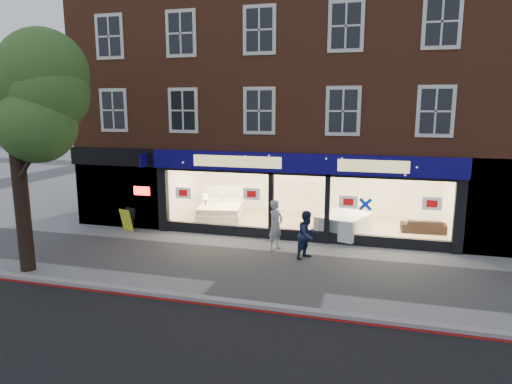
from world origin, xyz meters
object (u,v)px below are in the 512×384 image
at_px(pedestrian_grey, 276,225).
at_px(mattress_stack, 344,225).
at_px(pedestrian_blue, 307,235).
at_px(a_board, 128,220).
at_px(sofa, 424,226).
at_px(display_bed, 221,211).

bearing_deg(pedestrian_grey, mattress_stack, -20.72).
distance_m(pedestrian_grey, pedestrian_blue, 1.33).
height_order(a_board, pedestrian_blue, pedestrian_blue).
bearing_deg(mattress_stack, pedestrian_grey, -134.10).
xyz_separation_m(pedestrian_grey, pedestrian_blue, (1.19, -0.59, -0.09)).
height_order(mattress_stack, sofa, mattress_stack).
xyz_separation_m(display_bed, a_board, (-3.10, -2.49, -0.00)).
bearing_deg(display_bed, sofa, -10.52).
xyz_separation_m(display_bed, pedestrian_grey, (3.23, -3.33, 0.43)).
bearing_deg(mattress_stack, sofa, 21.32).
height_order(mattress_stack, a_board, a_board).
xyz_separation_m(display_bed, mattress_stack, (5.40, -1.10, 0.03)).
bearing_deg(pedestrian_blue, mattress_stack, 8.47).
relative_size(mattress_stack, sofa, 1.39).
height_order(sofa, pedestrian_grey, pedestrian_grey).
height_order(sofa, pedestrian_blue, pedestrian_blue).
bearing_deg(pedestrian_blue, pedestrian_grey, 91.21).
bearing_deg(display_bed, a_board, -152.26).
bearing_deg(sofa, a_board, 8.73).
distance_m(mattress_stack, pedestrian_blue, 3.01).
relative_size(mattress_stack, a_board, 2.64).
distance_m(display_bed, mattress_stack, 5.51).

